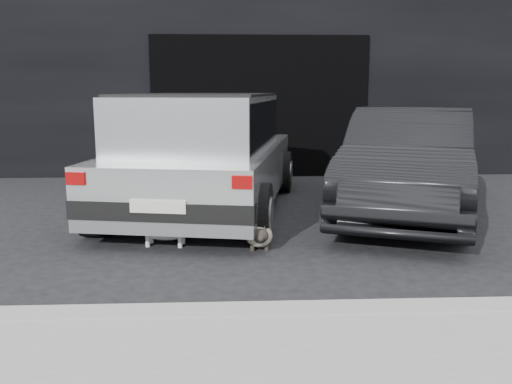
{
  "coord_description": "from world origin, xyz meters",
  "views": [
    {
      "loc": [
        0.45,
        -6.17,
        1.63
      ],
      "look_at": [
        0.71,
        -0.75,
        0.6
      ],
      "focal_mm": 38.0,
      "sensor_mm": 36.0,
      "label": 1
    }
  ],
  "objects_px": {
    "second_car": "(409,162)",
    "cat_siamese": "(259,235)",
    "silver_hatchback": "(204,148)",
    "cat_white": "(169,227)"
  },
  "relations": [
    {
      "from": "second_car",
      "to": "cat_siamese",
      "type": "bearing_deg",
      "value": -123.2
    },
    {
      "from": "silver_hatchback",
      "to": "cat_siamese",
      "type": "relative_size",
      "value": 5.21
    },
    {
      "from": "cat_siamese",
      "to": "cat_white",
      "type": "distance_m",
      "value": 0.95
    },
    {
      "from": "silver_hatchback",
      "to": "cat_siamese",
      "type": "distance_m",
      "value": 2.0
    },
    {
      "from": "silver_hatchback",
      "to": "second_car",
      "type": "xyz_separation_m",
      "value": [
        2.68,
        -0.28,
        -0.16
      ]
    },
    {
      "from": "second_car",
      "to": "silver_hatchback",
      "type": "bearing_deg",
      "value": -164.84
    },
    {
      "from": "second_car",
      "to": "cat_white",
      "type": "xyz_separation_m",
      "value": [
        -2.99,
        -1.34,
        -0.5
      ]
    },
    {
      "from": "silver_hatchback",
      "to": "second_car",
      "type": "bearing_deg",
      "value": 4.42
    },
    {
      "from": "second_car",
      "to": "cat_white",
      "type": "relative_size",
      "value": 4.83
    },
    {
      "from": "silver_hatchback",
      "to": "second_car",
      "type": "relative_size",
      "value": 1.08
    }
  ]
}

